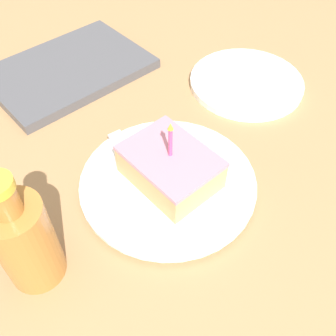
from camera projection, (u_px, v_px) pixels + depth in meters
ground_plane at (146, 193)px, 0.65m from camera, size 2.40×2.40×0.04m
plate at (168, 183)px, 0.62m from camera, size 0.28×0.28×0.02m
cake_slice at (170, 167)px, 0.60m from camera, size 0.11×0.14×0.12m
fork at (138, 161)px, 0.64m from camera, size 0.04×0.19×0.00m
bottle at (24, 240)px, 0.48m from camera, size 0.07×0.07×0.19m
side_plate at (246, 82)px, 0.80m from camera, size 0.23×0.23×0.01m
marble_board at (69, 70)px, 0.83m from camera, size 0.32×0.22×0.02m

